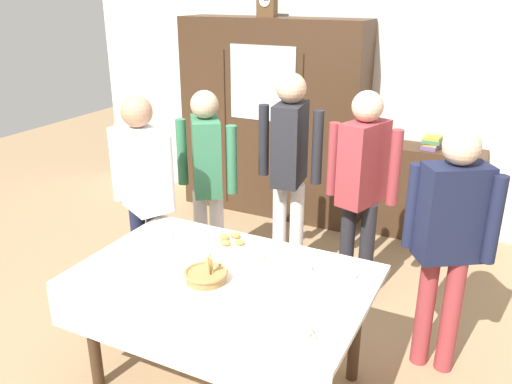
% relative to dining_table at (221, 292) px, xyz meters
% --- Properties ---
extents(ground_plane, '(12.00, 12.00, 0.00)m').
position_rel_dining_table_xyz_m(ground_plane, '(0.00, 0.23, -0.65)').
color(ground_plane, '#997A56').
rests_on(ground_plane, ground).
extents(back_wall, '(6.40, 0.10, 2.70)m').
position_rel_dining_table_xyz_m(back_wall, '(0.00, 2.88, 0.70)').
color(back_wall, silver).
rests_on(back_wall, ground).
extents(dining_table, '(1.62, 1.03, 0.75)m').
position_rel_dining_table_xyz_m(dining_table, '(0.00, 0.00, 0.00)').
color(dining_table, '#3D2819').
rests_on(dining_table, ground).
extents(wall_cabinet, '(1.89, 0.46, 1.98)m').
position_rel_dining_table_xyz_m(wall_cabinet, '(-0.90, 2.59, 0.34)').
color(wall_cabinet, '#3D2819').
rests_on(wall_cabinet, ground).
extents(mantel_clock, '(0.18, 0.11, 0.24)m').
position_rel_dining_table_xyz_m(mantel_clock, '(-0.96, 2.59, 1.45)').
color(mantel_clock, brown).
rests_on(mantel_clock, wall_cabinet).
extents(bookshelf_low, '(0.96, 0.35, 0.88)m').
position_rel_dining_table_xyz_m(bookshelf_low, '(0.67, 2.64, -0.21)').
color(bookshelf_low, '#3D2819').
rests_on(bookshelf_low, ground).
extents(book_stack, '(0.17, 0.23, 0.11)m').
position_rel_dining_table_xyz_m(book_stack, '(0.67, 2.64, 0.29)').
color(book_stack, '#664C7A').
rests_on(book_stack, bookshelf_low).
extents(tea_cup_far_right, '(0.13, 0.13, 0.06)m').
position_rel_dining_table_xyz_m(tea_cup_far_right, '(0.65, 0.27, 0.13)').
color(tea_cup_far_right, white).
rests_on(tea_cup_far_right, dining_table).
extents(tea_cup_near_right, '(0.13, 0.13, 0.06)m').
position_rel_dining_table_xyz_m(tea_cup_near_right, '(0.40, 0.24, 0.13)').
color(tea_cup_near_right, white).
rests_on(tea_cup_near_right, dining_table).
extents(tea_cup_far_left, '(0.13, 0.13, 0.06)m').
position_rel_dining_table_xyz_m(tea_cup_far_left, '(-0.57, 0.25, 0.13)').
color(tea_cup_far_left, white).
rests_on(tea_cup_far_left, dining_table).
extents(tea_cup_back_edge, '(0.13, 0.13, 0.06)m').
position_rel_dining_table_xyz_m(tea_cup_back_edge, '(0.09, 0.23, 0.13)').
color(tea_cup_back_edge, white).
rests_on(tea_cup_back_edge, dining_table).
extents(tea_cup_mid_left, '(0.13, 0.13, 0.06)m').
position_rel_dining_table_xyz_m(tea_cup_mid_left, '(0.61, -0.32, 0.13)').
color(tea_cup_mid_left, white).
rests_on(tea_cup_mid_left, dining_table).
extents(bread_basket, '(0.24, 0.24, 0.16)m').
position_rel_dining_table_xyz_m(bread_basket, '(-0.05, -0.07, 0.14)').
color(bread_basket, '#9E7542').
rests_on(bread_basket, dining_table).
extents(pastry_plate, '(0.28, 0.28, 0.05)m').
position_rel_dining_table_xyz_m(pastry_plate, '(-0.14, 0.38, 0.12)').
color(pastry_plate, white).
rests_on(pastry_plate, dining_table).
extents(spoon_mid_right, '(0.12, 0.02, 0.01)m').
position_rel_dining_table_xyz_m(spoon_mid_right, '(0.35, 0.10, 0.10)').
color(spoon_mid_right, silver).
rests_on(spoon_mid_right, dining_table).
extents(spoon_mid_left, '(0.12, 0.02, 0.01)m').
position_rel_dining_table_xyz_m(spoon_mid_left, '(-0.45, -0.17, 0.10)').
color(spoon_mid_left, silver).
rests_on(spoon_mid_left, dining_table).
extents(spoon_far_left, '(0.12, 0.02, 0.01)m').
position_rel_dining_table_xyz_m(spoon_far_left, '(-0.50, -0.00, 0.10)').
color(spoon_far_left, silver).
rests_on(spoon_far_left, dining_table).
extents(person_behind_table_left, '(0.52, 0.37, 1.54)m').
position_rel_dining_table_xyz_m(person_behind_table_left, '(1.08, 0.76, 0.28)').
color(person_behind_table_left, '#933338').
rests_on(person_behind_table_left, ground).
extents(person_beside_shelf, '(0.52, 0.35, 1.58)m').
position_rel_dining_table_xyz_m(person_beside_shelf, '(-0.93, 0.53, 0.31)').
color(person_beside_shelf, '#191E38').
rests_on(person_beside_shelf, ground).
extents(person_behind_table_right, '(0.52, 0.40, 1.60)m').
position_rel_dining_table_xyz_m(person_behind_table_right, '(0.41, 1.29, 0.32)').
color(person_behind_table_right, '#232328').
rests_on(person_behind_table_right, ground).
extents(person_near_right_end, '(0.52, 0.38, 1.67)m').
position_rel_dining_table_xyz_m(person_near_right_end, '(-0.18, 1.37, 0.37)').
color(person_near_right_end, silver).
rests_on(person_near_right_end, ground).
extents(person_by_cabinet, '(0.52, 0.41, 1.55)m').
position_rel_dining_table_xyz_m(person_by_cabinet, '(-0.73, 1.04, 0.29)').
color(person_by_cabinet, silver).
rests_on(person_by_cabinet, ground).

